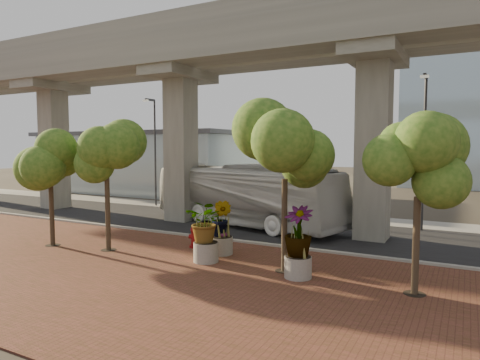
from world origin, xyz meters
The scene contains 18 objects.
ground centered at (0.00, 0.00, 0.00)m, with size 160.00×160.00×0.00m, color #373128.
brick_plaza centered at (0.00, -8.00, 0.03)m, with size 70.00×13.00×0.06m, color brown.
asphalt_road centered at (0.00, 2.00, 0.02)m, with size 90.00×8.00×0.04m, color black.
curb_strip centered at (0.00, -2.00, 0.08)m, with size 70.00×0.25×0.16m, color #99968F.
far_sidewalk centered at (0.00, 7.50, 0.03)m, with size 90.00×3.00×0.06m, color #99968F.
transit_viaduct centered at (0.00, 2.00, 7.29)m, with size 72.00×5.60×12.40m.
station_pavilion centered at (-20.00, 16.00, 3.22)m, with size 23.00×13.00×6.30m.
transit_bus centered at (-1.67, 2.43, 1.84)m, with size 3.10×13.22×3.68m, color silver.
fire_hydrant centered at (-0.92, -4.01, 0.57)m, with size 0.53×0.48×1.06m.
planter_front centered at (0.91, -5.85, 1.59)m, with size 2.30×2.30×2.53m.
planter_right centered at (5.00, -6.09, 1.63)m, with size 2.43×2.43×2.60m.
planter_left centered at (0.83, -4.46, 1.52)m, with size 2.19×2.19×2.41m.
street_tree_far_west centered at (-7.16, -6.85, 4.19)m, with size 3.30×3.30×5.65m.
street_tree_near_west centered at (-4.10, -6.28, 4.38)m, with size 3.29×3.29×5.84m.
street_tree_near_east centered at (4.25, -5.58, 4.68)m, with size 3.81×3.81×6.38m.
street_tree_far_east centered at (8.91, -5.97, 4.25)m, with size 3.61×3.61×5.85m.
streetlamp_west centered at (-11.81, 6.41, 4.94)m, with size 0.42×1.23×8.47m.
streetlamp_east centered at (8.07, 5.46, 5.04)m, with size 0.43×1.25×8.64m.
Camera 1 is at (10.28, -20.42, 4.78)m, focal length 32.00 mm.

